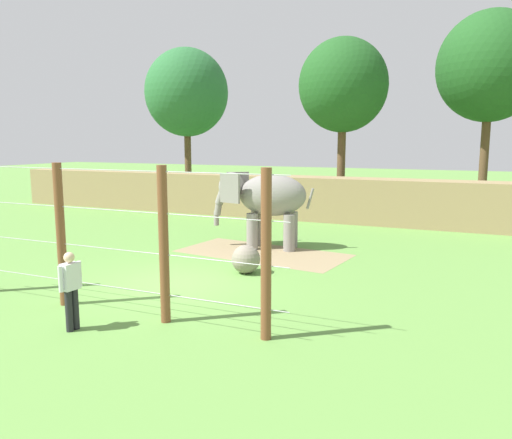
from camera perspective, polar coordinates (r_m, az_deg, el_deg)
name	(u,v)px	position (r m, az deg, el deg)	size (l,w,h in m)	color
ground_plane	(170,284)	(14.24, -9.74, -7.20)	(120.00, 120.00, 0.00)	#609342
dirt_patch	(262,253)	(17.75, 0.73, -3.83)	(5.89, 2.87, 0.01)	#937F5B
embankment_wall	(310,198)	(25.33, 6.15, 2.42)	(36.00, 1.80, 2.14)	#997F56
elephant	(265,198)	(18.35, 1.00, 2.41)	(3.70, 1.88, 2.78)	gray
enrichment_ball	(246,259)	(15.04, -1.15, -4.51)	(0.86, 0.86, 0.86)	gray
cable_fence	(108,239)	(11.86, -16.44, -2.18)	(8.87, 0.21, 3.42)	brown
zookeeper	(71,287)	(11.18, -20.23, -7.22)	(0.26, 0.59, 1.67)	#232328
tree_far_left	(343,86)	(28.03, 9.84, 14.68)	(4.73, 4.73, 9.30)	brown
tree_behind_wall	(490,67)	(29.39, 25.00, 15.38)	(5.34, 5.34, 10.46)	brown
tree_right_of_centre	(187,93)	(34.16, -7.86, 14.02)	(5.42, 5.42, 9.85)	brown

